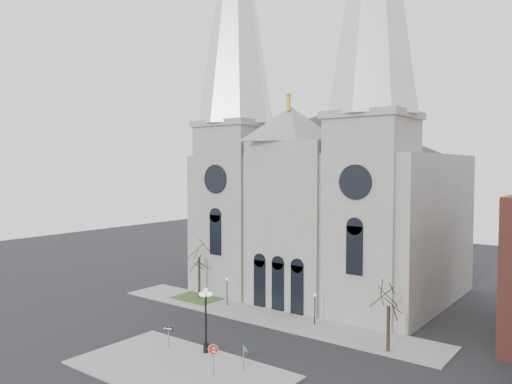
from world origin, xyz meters
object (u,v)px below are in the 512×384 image
Objects in this scene: globe_lamp at (206,312)px; one_way_sign at (169,333)px; stop_sign at (213,353)px; street_name_sign at (244,356)px.

globe_lamp reaches higher than one_way_sign.
street_name_sign is (1.51, 1.99, -0.51)m from stop_sign.
stop_sign reaches higher than street_name_sign.
street_name_sign is (5.24, -1.15, -2.38)m from globe_lamp.
stop_sign is at bearing -106.07° from street_name_sign.
one_way_sign is (-3.46, -1.22, -2.26)m from globe_lamp.
globe_lamp is 2.73× the size of street_name_sign.
globe_lamp reaches higher than stop_sign.
globe_lamp reaches higher than street_name_sign.
stop_sign is 2.55m from street_name_sign.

